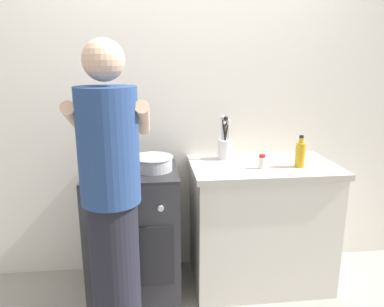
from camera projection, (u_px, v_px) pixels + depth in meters
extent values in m
plane|color=gray|center=(187.00, 297.00, 2.55)|extent=(6.00, 6.00, 0.00)
cube|color=silver|center=(206.00, 108.00, 2.74)|extent=(3.20, 0.10, 2.50)
cube|color=silver|center=(260.00, 227.00, 2.64)|extent=(0.96, 0.56, 0.86)
cube|color=#B7B2A8|center=(263.00, 167.00, 2.53)|extent=(1.00, 0.60, 0.04)
cube|color=#2D2D33|center=(134.00, 232.00, 2.54)|extent=(0.60, 0.60, 0.88)
cube|color=#232326|center=(132.00, 170.00, 2.43)|extent=(0.60, 0.60, 0.02)
cube|color=black|center=(132.00, 258.00, 2.25)|extent=(0.51, 0.01, 0.40)
cylinder|color=silver|center=(99.00, 211.00, 2.15)|extent=(0.04, 0.01, 0.04)
cylinder|color=silver|center=(130.00, 210.00, 2.17)|extent=(0.04, 0.01, 0.04)
cylinder|color=silver|center=(161.00, 209.00, 2.19)|extent=(0.04, 0.01, 0.04)
cylinder|color=#38383D|center=(110.00, 158.00, 2.42)|extent=(0.20, 0.20, 0.14)
cube|color=black|center=(91.00, 149.00, 2.39)|extent=(0.04, 0.02, 0.01)
cube|color=black|center=(127.00, 148.00, 2.41)|extent=(0.04, 0.02, 0.01)
cylinder|color=#B7B7BC|center=(153.00, 163.00, 2.39)|extent=(0.26, 0.26, 0.09)
torus|color=#B7B7BC|center=(152.00, 157.00, 2.38)|extent=(0.27, 0.27, 0.01)
cylinder|color=silver|center=(225.00, 149.00, 2.65)|extent=(0.10, 0.10, 0.14)
cylinder|color=black|center=(225.00, 139.00, 2.62)|extent=(0.06, 0.01, 0.27)
sphere|color=black|center=(226.00, 118.00, 2.58)|extent=(0.03, 0.03, 0.03)
cylinder|color=#B7BABF|center=(228.00, 140.00, 2.63)|extent=(0.02, 0.04, 0.24)
sphere|color=#B7BABF|center=(229.00, 121.00, 2.60)|extent=(0.03, 0.03, 0.03)
cylinder|color=black|center=(225.00, 140.00, 2.63)|extent=(0.04, 0.01, 0.22)
sphere|color=black|center=(225.00, 124.00, 2.60)|extent=(0.03, 0.03, 0.03)
cylinder|color=white|center=(224.00, 140.00, 2.63)|extent=(0.03, 0.06, 0.23)
sphere|color=white|center=(224.00, 123.00, 2.60)|extent=(0.03, 0.03, 0.03)
cylinder|color=silver|center=(222.00, 138.00, 2.63)|extent=(0.02, 0.06, 0.28)
sphere|color=silver|center=(223.00, 117.00, 2.59)|extent=(0.03, 0.03, 0.03)
cylinder|color=#9E7547|center=(224.00, 140.00, 2.63)|extent=(0.02, 0.04, 0.24)
sphere|color=#9E7547|center=(225.00, 122.00, 2.60)|extent=(0.03, 0.03, 0.03)
cylinder|color=silver|center=(262.00, 163.00, 2.42)|extent=(0.04, 0.04, 0.08)
cylinder|color=red|center=(262.00, 156.00, 2.41)|extent=(0.04, 0.04, 0.02)
cylinder|color=gold|center=(300.00, 155.00, 2.45)|extent=(0.07, 0.07, 0.16)
cylinder|color=gold|center=(301.00, 140.00, 2.43)|extent=(0.03, 0.03, 0.04)
cylinder|color=black|center=(302.00, 137.00, 2.42)|extent=(0.03, 0.03, 0.02)
cylinder|color=black|center=(116.00, 279.00, 1.98)|extent=(0.26, 0.26, 0.90)
cylinder|color=navy|center=(108.00, 146.00, 1.80)|extent=(0.30, 0.30, 0.58)
sphere|color=#D3AA8C|center=(103.00, 60.00, 1.70)|extent=(0.20, 0.20, 0.20)
cylinder|color=#D3AA8C|center=(76.00, 120.00, 1.89)|extent=(0.07, 0.41, 0.24)
cylinder|color=#D3AA8C|center=(143.00, 119.00, 1.92)|extent=(0.07, 0.41, 0.24)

